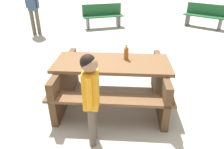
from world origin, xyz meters
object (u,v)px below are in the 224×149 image
object	(u,v)px
park_bench_mid	(205,15)
park_bench_near	(103,15)
child_in_coat	(91,91)
bystander_adult	(32,0)
picnic_table	(112,79)
soda_bottle	(126,53)
hotdog_tray	(91,62)

from	to	relation	value
park_bench_mid	park_bench_near	bearing A→B (deg)	1.61
child_in_coat	bystander_adult	bearing A→B (deg)	-63.37
park_bench_mid	bystander_adult	distance (m)	6.22
picnic_table	soda_bottle	xyz separation A→B (m)	(-0.22, -0.10, 0.42)
hotdog_tray	park_bench_near	world-z (taller)	park_bench_near
hotdog_tray	park_bench_mid	distance (m)	6.38
bystander_adult	child_in_coat	bearing A→B (deg)	116.63
picnic_table	hotdog_tray	world-z (taller)	hotdog_tray
picnic_table	bystander_adult	world-z (taller)	bystander_adult
park_bench_near	park_bench_mid	xyz separation A→B (m)	(-3.87, -0.11, 0.00)
soda_bottle	park_bench_near	bearing A→B (deg)	-81.98
child_in_coat	park_bench_mid	distance (m)	7.02
picnic_table	hotdog_tray	size ratio (longest dim) A/B	9.79
hotdog_tray	park_bench_near	distance (m)	5.08
hotdog_tray	bystander_adult	bearing A→B (deg)	-59.86
soda_bottle	hotdog_tray	size ratio (longest dim) A/B	1.27
park_bench_near	bystander_adult	distance (m)	2.52
soda_bottle	bystander_adult	bearing A→B (deg)	-53.16
hotdog_tray	bystander_adult	distance (m)	4.74
picnic_table	hotdog_tray	distance (m)	0.47
hotdog_tray	child_in_coat	world-z (taller)	child_in_coat
hotdog_tray	park_bench_near	size ratio (longest dim) A/B	0.12
picnic_table	child_in_coat	xyz separation A→B (m)	(0.23, 0.92, 0.35)
soda_bottle	park_bench_near	distance (m)	4.93
park_bench_mid	bystander_adult	world-z (taller)	bystander_adult
hotdog_tray	bystander_adult	world-z (taller)	bystander_adult
bystander_adult	hotdog_tray	bearing A→B (deg)	120.14
soda_bottle	park_bench_mid	xyz separation A→B (m)	(-3.18, -4.97, -0.41)
soda_bottle	hotdog_tray	distance (m)	0.58
soda_bottle	bystander_adult	distance (m)	4.86
park_bench_near	child_in_coat	bearing A→B (deg)	92.30
picnic_table	park_bench_mid	world-z (taller)	park_bench_mid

